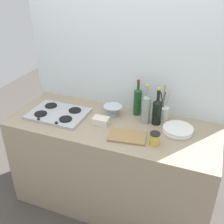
{
  "coord_description": "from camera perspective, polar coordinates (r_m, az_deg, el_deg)",
  "views": [
    {
      "loc": [
        0.72,
        -1.85,
        2.12
      ],
      "look_at": [
        0.0,
        0.0,
        1.02
      ],
      "focal_mm": 43.66,
      "sensor_mm": 36.0,
      "label": 1
    }
  ],
  "objects": [
    {
      "name": "condiment_jar_front",
      "position": [
        2.08,
        8.95,
        -5.54
      ],
      "size": [
        0.08,
        0.08,
        0.1
      ],
      "color": "gold",
      "rests_on": "counter_block"
    },
    {
      "name": "wine_bottle_mid_right",
      "position": [
        2.43,
        5.38,
        2.34
      ],
      "size": [
        0.07,
        0.07,
        0.34
      ],
      "color": "#19471E",
      "rests_on": "counter_block"
    },
    {
      "name": "stovetop_hob",
      "position": [
        2.51,
        -11.22,
        -0.31
      ],
      "size": [
        0.51,
        0.37,
        0.04
      ],
      "color": "#B2B2B7",
      "rests_on": "counter_block"
    },
    {
      "name": "wine_bottle_leftmost",
      "position": [
        2.31,
        7.18,
        0.76
      ],
      "size": [
        0.07,
        0.07,
        0.35
      ],
      "color": "gray",
      "rests_on": "counter_block"
    },
    {
      "name": "wine_bottle_mid_left",
      "position": [
        2.31,
        9.42,
        0.25
      ],
      "size": [
        0.08,
        0.08,
        0.33
      ],
      "color": "black",
      "rests_on": "counter_block"
    },
    {
      "name": "utensil_crock",
      "position": [
        2.42,
        10.69,
        -0.0
      ],
      "size": [
        0.09,
        0.09,
        0.32
      ],
      "color": "silver",
      "rests_on": "counter_block"
    },
    {
      "name": "butter_dish",
      "position": [
        2.32,
        -2.34,
        -1.86
      ],
      "size": [
        0.14,
        0.1,
        0.06
      ],
      "primitive_type": "cube",
      "rotation": [
        0.0,
        0.0,
        0.02
      ],
      "color": "silver",
      "rests_on": "counter_block"
    },
    {
      "name": "ground_plane",
      "position": [
        2.91,
        0.0,
        -17.87
      ],
      "size": [
        6.0,
        6.0,
        0.0
      ],
      "primitive_type": "plane",
      "color": "#47423D",
      "rests_on": "ground"
    },
    {
      "name": "mixing_bowl",
      "position": [
        2.45,
        0.17,
        0.41
      ],
      "size": [
        0.17,
        0.17,
        0.09
      ],
      "color": "silver",
      "rests_on": "counter_block"
    },
    {
      "name": "plate_stack",
      "position": [
        2.28,
        13.61,
        -3.66
      ],
      "size": [
        0.25,
        0.25,
        0.04
      ],
      "color": "white",
      "rests_on": "counter_block"
    },
    {
      "name": "backsplash_panel",
      "position": [
        2.54,
        3.16,
        6.47
      ],
      "size": [
        1.9,
        0.06,
        2.3
      ],
      "primitive_type": "cube",
      "color": "silver",
      "rests_on": "ground"
    },
    {
      "name": "counter_block",
      "position": [
        2.59,
        0.0,
        -11.07
      ],
      "size": [
        1.8,
        0.7,
        0.9
      ],
      "primitive_type": "cube",
      "color": "tan",
      "rests_on": "ground"
    },
    {
      "name": "cutting_board",
      "position": [
        2.16,
        3.27,
        -5.12
      ],
      "size": [
        0.32,
        0.22,
        0.02
      ],
      "primitive_type": "cube",
      "rotation": [
        0.0,
        0.0,
        0.15
      ],
      "color": "#9E7A4C",
      "rests_on": "counter_block"
    }
  ]
}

